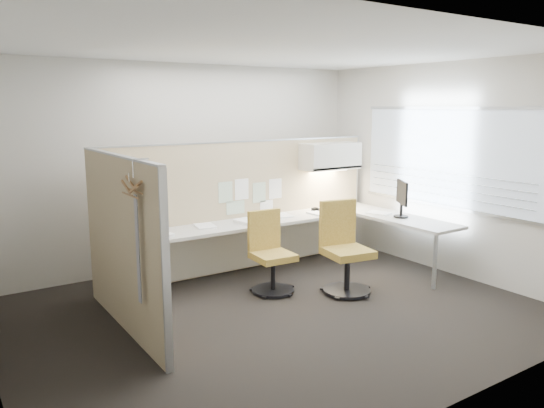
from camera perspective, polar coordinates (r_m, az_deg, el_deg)
floor at (r=5.92m, az=0.46°, el=-11.62°), size 5.50×4.50×0.01m
ceiling at (r=5.52m, az=0.50°, el=16.52°), size 5.50×4.50×0.01m
wall_back at (r=7.50m, az=-9.27°, el=4.04°), size 5.50×0.02×2.80m
wall_front at (r=3.93m, az=19.29°, el=-2.22°), size 5.50×0.02×2.80m
wall_right at (r=7.44m, az=18.29°, el=3.59°), size 0.02×4.50×2.80m
window_pane at (r=7.41m, az=18.24°, el=4.73°), size 0.01×2.80×1.30m
partition_back at (r=7.26m, az=-3.06°, el=-0.24°), size 4.10×0.06×1.75m
partition_left at (r=5.45m, az=-15.79°, el=-4.26°), size 0.06×2.20×1.75m
desk at (r=7.13m, az=1.55°, el=-2.67°), size 4.00×2.07×0.73m
overhead_bin at (r=7.78m, az=6.31°, el=5.15°), size 0.90×0.36×0.38m
task_light_strip at (r=7.80m, az=6.28°, el=3.62°), size 0.60×0.06×0.02m
pinned_papers at (r=7.24m, az=-2.39°, el=1.01°), size 1.01×0.00×0.47m
poster at (r=6.48m, az=-15.20°, el=2.99°), size 0.28×0.00×0.35m
chair_left at (r=6.43m, az=-0.21°, el=-5.50°), size 0.51×0.51×0.97m
chair_right at (r=6.47m, az=7.76°, el=-5.01°), size 0.58×0.60×1.09m
monitor at (r=7.38m, az=13.79°, el=0.79°), size 0.28×0.42×0.50m
phone at (r=7.87m, az=7.53°, el=-0.17°), size 0.25×0.24×0.12m
stapler at (r=7.66m, az=5.24°, el=-0.62°), size 0.15×0.07×0.05m
tape_dispenser at (r=7.63m, az=4.63°, el=-0.62°), size 0.11×0.09×0.06m
coat_hook at (r=4.73m, az=-14.70°, el=0.43°), size 0.18×0.42×1.27m
paper_stack_0 at (r=6.34m, az=-12.01°, el=-3.21°), size 0.28×0.33×0.03m
paper_stack_1 at (r=6.72m, az=-7.23°, el=-2.36°), size 0.28×0.34×0.02m
paper_stack_2 at (r=6.90m, az=-2.73°, el=-1.87°), size 0.29×0.34×0.04m
paper_stack_3 at (r=7.31m, az=1.08°, el=-1.24°), size 0.27×0.33×0.02m
paper_stack_4 at (r=7.48m, az=5.07°, el=-1.00°), size 0.23×0.30×0.02m
paper_stack_5 at (r=7.63m, az=11.41°, el=-0.95°), size 0.31×0.36×0.02m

